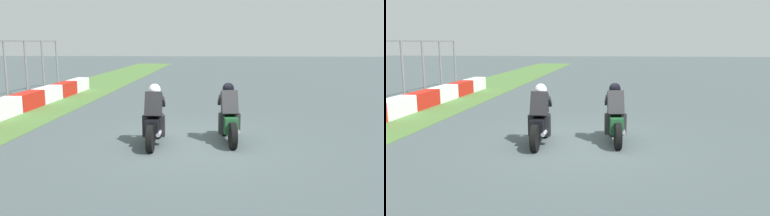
# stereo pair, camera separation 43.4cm
# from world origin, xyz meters

# --- Properties ---
(ground_plane) EXTENTS (120.00, 120.00, 0.00)m
(ground_plane) POSITION_xyz_m (0.00, 0.00, 0.00)
(ground_plane) COLOR #444F52
(rider_lane_a) EXTENTS (2.04, 0.58, 1.51)m
(rider_lane_a) POSITION_xyz_m (0.16, -0.92, 0.62)
(rider_lane_a) COLOR black
(rider_lane_a) RESTS_ON ground_plane
(rider_lane_b) EXTENTS (2.04, 0.54, 1.51)m
(rider_lane_b) POSITION_xyz_m (-0.24, 0.92, 0.62)
(rider_lane_b) COLOR black
(rider_lane_b) RESTS_ON ground_plane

